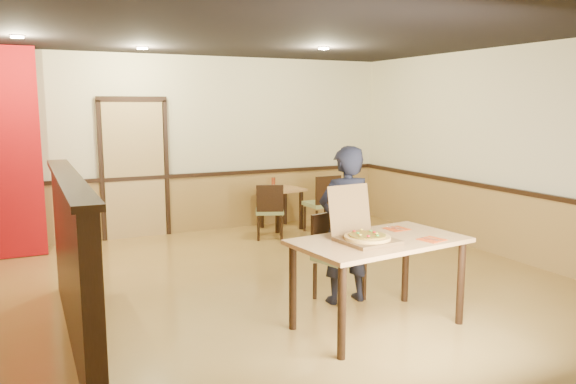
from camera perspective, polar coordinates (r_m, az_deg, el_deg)
name	(u,v)px	position (r m, az deg, el deg)	size (l,w,h in m)	color
floor	(275,298)	(6.10, -1.35, -10.68)	(7.00, 7.00, 0.00)	#B28B45
ceiling	(274,27)	(5.79, -1.46, 16.41)	(7.00, 7.00, 0.00)	black
wall_back	(184,145)	(9.08, -10.48, 4.70)	(7.00, 7.00, 0.00)	beige
wall_right	(521,154)	(7.88, 22.58, 3.54)	(7.00, 7.00, 0.00)	beige
wainscot_back	(187,204)	(9.16, -10.26, -1.24)	(7.00, 0.04, 0.90)	olive
chair_rail_back	(186,176)	(9.08, -10.31, 1.66)	(7.00, 0.06, 0.06)	black
wainscot_right	(515,226)	(7.99, 22.03, -3.26)	(0.04, 7.00, 0.90)	olive
chair_rail_right	(516,191)	(7.89, 22.13, 0.07)	(0.06, 7.00, 0.06)	black
back_door	(135,170)	(8.90, -15.33, 2.18)	(0.90, 0.06, 2.10)	tan
booth_partition	(73,257)	(5.22, -21.00, -6.19)	(0.20, 3.10, 1.44)	black
spot_a	(17,37)	(7.09, -25.80, 14.01)	(0.14, 0.14, 0.02)	beige
spot_b	(142,48)	(7.93, -14.58, 13.96)	(0.14, 0.14, 0.02)	beige
spot_c	(324,48)	(7.75, 3.65, 14.35)	(0.14, 0.14, 0.02)	beige
main_table	(379,251)	(5.21, 9.20, -5.92)	(1.65, 1.06, 0.83)	tan
diner_chair	(335,253)	(5.97, 4.83, -6.16)	(0.56, 0.56, 0.90)	olive
side_chair_left	(270,209)	(8.53, -1.86, -1.74)	(0.55, 0.55, 0.86)	olive
side_chair_right	(324,202)	(8.92, 3.63, -0.98)	(0.48, 0.48, 0.94)	olive
side_table	(281,198)	(9.26, -0.68, -0.63)	(0.72, 0.72, 0.68)	tan
diner	(345,225)	(5.79, 5.84, -3.37)	(0.60, 0.39, 1.63)	black
pizza_box	(364,235)	(5.05, 7.72, -4.33)	(0.50, 0.58, 0.48)	brown
pizza	(367,237)	(5.02, 8.07, -4.59)	(0.41, 0.41, 0.03)	gold
napkin_near	(432,240)	(5.24, 14.39, -4.70)	(0.24, 0.24, 0.01)	#C63E0E
napkin_far	(397,229)	(5.61, 10.97, -3.68)	(0.22, 0.22, 0.01)	#C63E0E
condiment	(273,182)	(9.32, -1.50, 0.98)	(0.07, 0.07, 0.16)	maroon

